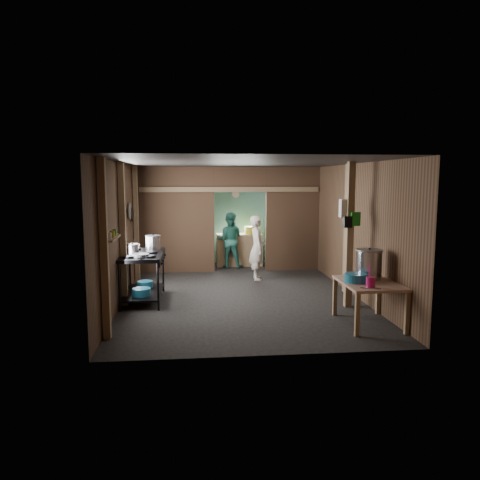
{
  "coord_description": "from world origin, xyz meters",
  "views": [
    {
      "loc": [
        -0.93,
        -9.25,
        2.28
      ],
      "look_at": [
        0.0,
        -0.2,
        1.1
      ],
      "focal_mm": 34.68,
      "sensor_mm": 36.0,
      "label": 1
    }
  ],
  "objects": [
    {
      "name": "post_left_a",
      "position": [
        -2.18,
        -2.6,
        1.3
      ],
      "size": [
        0.1,
        0.12,
        2.6
      ],
      "primitive_type": "cube",
      "color": "#957755",
      "rests_on": "floor"
    },
    {
      "name": "red_cup",
      "position": [
        -0.05,
        2.95,
        0.91
      ],
      "size": [
        0.11,
        0.11,
        0.13
      ],
      "primitive_type": "cylinder",
      "color": "maroon",
      "rests_on": "back_counter"
    },
    {
      "name": "partition_left",
      "position": [
        -1.32,
        2.2,
        1.3
      ],
      "size": [
        1.85,
        0.1,
        2.6
      ],
      "primitive_type": "cube",
      "color": "#4A3625",
      "rests_on": "floor"
    },
    {
      "name": "wall_shelf",
      "position": [
        -2.15,
        -2.1,
        1.4
      ],
      "size": [
        0.14,
        0.8,
        0.03
      ],
      "primitive_type": "cube",
      "color": "#957755",
      "rests_on": "wall_left"
    },
    {
      "name": "post_left_c",
      "position": [
        -2.18,
        1.2,
        1.3
      ],
      "size": [
        0.1,
        0.12,
        2.6
      ],
      "primitive_type": "cube",
      "color": "#957755",
      "rests_on": "floor"
    },
    {
      "name": "wall_back",
      "position": [
        0.0,
        3.5,
        1.3
      ],
      "size": [
        4.5,
        0.0,
        2.6
      ],
      "primitive_type": "cube",
      "color": "brown",
      "rests_on": "ground"
    },
    {
      "name": "worker_back",
      "position": [
        0.02,
        2.69,
        0.73
      ],
      "size": [
        0.8,
        0.68,
        1.46
      ],
      "primitive_type": "imported",
      "rotation": [
        0.0,
        0.0,
        2.94
      ],
      "color": "#2E7B68",
      "rests_on": "floor"
    },
    {
      "name": "frying_pan",
      "position": [
        -1.88,
        -0.92,
        0.94
      ],
      "size": [
        0.41,
        0.59,
        0.07
      ],
      "primitive_type": null,
      "rotation": [
        0.0,
        0.0,
        -0.15
      ],
      "color": "gray",
      "rests_on": "gas_range"
    },
    {
      "name": "post_right",
      "position": [
        2.18,
        -0.2,
        1.3
      ],
      "size": [
        0.1,
        0.12,
        2.6
      ],
      "primitive_type": "cube",
      "color": "#957755",
      "rests_on": "floor"
    },
    {
      "name": "floor",
      "position": [
        0.0,
        0.0,
        0.0
      ],
      "size": [
        4.5,
        7.0,
        0.0
      ],
      "primitive_type": "cube",
      "color": "black",
      "rests_on": "ground"
    },
    {
      "name": "knife",
      "position": [
        1.68,
        -2.79,
        0.69
      ],
      "size": [
        0.29,
        0.15,
        0.01
      ],
      "primitive_type": "cube",
      "rotation": [
        0.0,
        0.0,
        -0.39
      ],
      "color": "#B6B6C1",
      "rests_on": "prep_table"
    },
    {
      "name": "partition_right",
      "position": [
        1.57,
        2.2,
        1.3
      ],
      "size": [
        1.35,
        0.1,
        2.6
      ],
      "primitive_type": "cube",
      "color": "#4A3625",
      "rests_on": "floor"
    },
    {
      "name": "wall_front",
      "position": [
        0.0,
        -3.5,
        1.3
      ],
      "size": [
        4.5,
        0.0,
        2.6
      ],
      "primitive_type": "cube",
      "color": "brown",
      "rests_on": "ground"
    },
    {
      "name": "post_free",
      "position": [
        1.85,
        -1.3,
        1.3
      ],
      "size": [
        0.12,
        0.12,
        2.6
      ],
      "primitive_type": "cube",
      "color": "#957755",
      "rests_on": "floor"
    },
    {
      "name": "stove_pot_large",
      "position": [
        -1.71,
        -0.09,
        1.05
      ],
      "size": [
        0.36,
        0.36,
        0.31
      ],
      "primitive_type": null,
      "rotation": [
        0.0,
        0.0,
        0.22
      ],
      "color": "#B6B6C1",
      "rests_on": "gas_range"
    },
    {
      "name": "wash_basin",
      "position": [
        1.61,
        -2.33,
        0.75
      ],
      "size": [
        0.39,
        0.39,
        0.13
      ],
      "primitive_type": "cylinder",
      "rotation": [
        0.0,
        0.0,
        0.1
      ],
      "color": "#1D6F91",
      "rests_on": "prep_table"
    },
    {
      "name": "blue_tub_front",
      "position": [
        -1.88,
        -0.83,
        0.25
      ],
      "size": [
        0.34,
        0.34,
        0.14
      ],
      "primitive_type": "cylinder",
      "color": "#1D6F91",
      "rests_on": "gas_range"
    },
    {
      "name": "back_counter",
      "position": [
        0.3,
        2.95,
        0.42
      ],
      "size": [
        1.2,
        0.5,
        0.85
      ],
      "primitive_type": "cube",
      "color": "#957755",
      "rests_on": "floor"
    },
    {
      "name": "turquoise_panel",
      "position": [
        0.0,
        3.44,
        1.25
      ],
      "size": [
        4.4,
        0.06,
        2.5
      ],
      "primitive_type": "cube",
      "color": "#5FA9A8",
      "rests_on": "wall_back"
    },
    {
      "name": "jar_green",
      "position": [
        -2.15,
        -1.88,
        1.47
      ],
      "size": [
        0.06,
        0.06,
        0.1
      ],
      "primitive_type": "cylinder",
      "color": "#19861C",
      "rests_on": "wall_shelf"
    },
    {
      "name": "pan_lid_small",
      "position": [
        -2.21,
        0.8,
        1.55
      ],
      "size": [
        0.03,
        0.3,
        0.3
      ],
      "primitive_type": "cylinder",
      "rotation": [
        0.0,
        1.57,
        0.0
      ],
      "color": "black",
      "rests_on": "wall_left"
    },
    {
      "name": "bag_white",
      "position": [
        1.8,
        -1.22,
        1.78
      ],
      "size": [
        0.22,
        0.15,
        0.32
      ],
      "primitive_type": "cube",
      "color": "silver",
      "rests_on": "post_free"
    },
    {
      "name": "gas_range",
      "position": [
        -1.88,
        -0.51,
        0.46
      ],
      "size": [
        0.8,
        1.55,
        0.91
      ],
      "primitive_type": null,
      "color": "black",
      "rests_on": "floor"
    },
    {
      "name": "stock_pot",
      "position": [
        1.91,
        -2.1,
        0.92
      ],
      "size": [
        0.49,
        0.49,
        0.5
      ],
      "primitive_type": null,
      "rotation": [
        0.0,
        0.0,
        -0.15
      ],
      "color": "#B6B6C1",
      "rests_on": "prep_table"
    },
    {
      "name": "wall_right",
      "position": [
        2.25,
        0.0,
        1.3
      ],
      "size": [
        0.0,
        7.0,
        2.6
      ],
      "primitive_type": "cube",
      "color": "brown",
      "rests_on": "ground"
    },
    {
      "name": "blue_tub_back",
      "position": [
        -1.88,
        -0.15,
        0.24
      ],
      "size": [
        0.3,
        0.3,
        0.12
      ],
      "primitive_type": "cylinder",
      "color": "#1D6F91",
      "rests_on": "gas_range"
    },
    {
      "name": "jar_white",
      "position": [
        -2.15,
        -2.35,
        1.47
      ],
      "size": [
        0.07,
        0.07,
        0.1
      ],
      "primitive_type": "cylinder",
      "color": "silver",
      "rests_on": "wall_shelf"
    },
    {
      "name": "wall_clock",
      "position": [
        0.25,
        3.4,
        1.9
      ],
      "size": [
        0.2,
        0.03,
        0.2
      ],
      "primitive_type": "cylinder",
      "rotation": [
        1.57,
        0.0,
        0.0
      ],
      "color": "silver",
      "rests_on": "wall_back"
    },
    {
      "name": "jar_yellow",
      "position": [
        -2.15,
        -2.1,
        1.47
      ],
      "size": [
        0.08,
        0.08,
        0.1
      ],
      "primitive_type": "cylinder",
      "color": "#B69919",
      "rests_on": "wall_shelf"
    },
    {
      "name": "post_left_b",
      "position": [
        -2.18,
        -0.8,
        1.3
      ],
      "size": [
        0.1,
        0.12,
        2.6
      ],
      "primitive_type": "cube",
      "color": "#957755",
      "rests_on": "floor"
    },
    {
      "name": "pan_lid_big",
      "position": [
        -2.21,
        0.4,
        1.65
      ],
      "size": [
        0.03,
        0.34,
        0.34
      ],
      "primitive_type": "cylinder",
      "rotation": [
        0.0,
        1.57,
        0.0
      ],
      "color": "gray",
      "rests_on": "wall_left"
    },
    {
      "name": "partition_header",
      "position": [
        0.25,
        2.2,
        2.3
      ],
      "size": [
        1.3,
        0.1,
        0.6
      ],
      "primitive_type": "cube",
      "color": "#4A3625",
      "rests_on": "wall_back"
    },
    {
      "name": "stove_saucepan",
      "position": [
        -2.05,
        0.01,
        0.96
      ],
      "size": [
        0.2,
        0.2,
        0.1
      ],
      "primitive_type": "cylinder",
      "rotation": [
        0.0,
        0.0,
        -0.34
      ],
      "color": "#B6B6C1",
      "rests_on": "gas_range"
    },
    {
      "name": "cook",
      "position": [
        0.53,
        1.16,
        0.74
      ],
      "size": [
        0.36,
        0.54,
        1.48
      ],
      "primitive_type": "imported",
      "rotation": [
        0.0,
        0.0,
        1.58
      ],
      "color": "silver",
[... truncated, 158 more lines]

